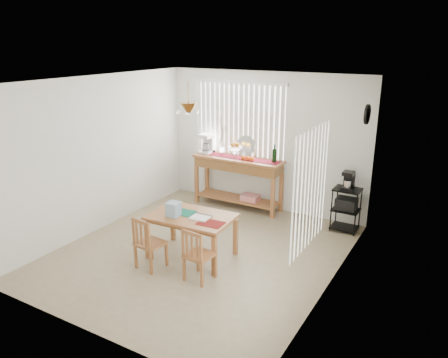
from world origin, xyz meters
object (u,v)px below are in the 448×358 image
Objects in this scene: chair_left at (149,243)px; chair_right at (198,255)px; dining_table at (191,220)px; wire_cart at (346,206)px; cart_items at (349,181)px; sideboard at (238,170)px.

chair_right is at bearing 4.77° from chair_left.
chair_left is (-0.32, -0.61, -0.20)m from dining_table.
chair_left reaches higher than chair_right.
dining_table is 0.72m from chair_left.
wire_cart is 2.43× the size of cart_items.
wire_cart is 2.93m from chair_right.
cart_items is at bearing -1.39° from sideboard.
chair_right is at bearing -115.79° from cart_items.
chair_left is at bearing -127.39° from cart_items.
sideboard is at bearing 99.62° from dining_table.
sideboard is 2.26× the size of chair_left.
chair_left reaches higher than wire_cart.
wire_cart is 0.98× the size of chair_right.
chair_left is at bearing -127.47° from wire_cart.
wire_cart is 0.44m from cart_items.
chair_left reaches higher than dining_table.
dining_table is at bearing 61.98° from chair_left.
dining_table is (-1.74, -2.10, -0.31)m from cart_items.
cart_items is at bearing 50.25° from dining_table.
cart_items is at bearing 90.00° from wire_cart.
sideboard is 2.19m from dining_table.
sideboard is at bearing 178.61° from cart_items.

